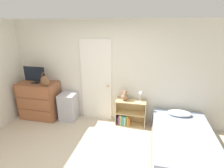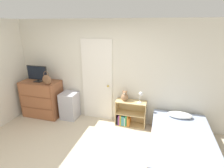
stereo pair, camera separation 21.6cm
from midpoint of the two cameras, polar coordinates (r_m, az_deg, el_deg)
The scene contains 10 objects.
wall_back at distance 4.40m, azimuth -1.27°, elevation 3.84°, with size 10.00×0.06×2.55m.
door_closed at distance 4.47m, azimuth -3.48°, elevation 1.00°, with size 0.79×0.09×2.10m.
dresser at distance 5.12m, azimuth -20.68°, elevation -4.45°, with size 1.01×0.56×0.99m.
tv at distance 4.89m, azimuth -22.09°, elevation 3.21°, with size 0.58×0.16×0.43m.
handbag at distance 4.57m, azimuth -19.26°, elevation 1.33°, with size 0.25×0.11×0.35m.
storage_bin at distance 4.82m, azimuth -12.38°, elevation -6.87°, with size 0.42×0.43×0.72m.
bookshelf at distance 4.47m, azimuth 6.68°, elevation -10.19°, with size 0.74×0.29×0.66m.
teddy_bear at distance 4.25m, azimuth 5.62°, elevation -4.02°, with size 0.17×0.17×0.26m.
desk_lamp at distance 4.14m, azimuth 10.82°, elevation -3.58°, with size 0.12×0.11×0.29m.
bed at distance 3.80m, azimuth 23.12°, elevation -17.94°, with size 1.16×1.95×0.58m.
Camera 2 is at (1.35, -2.04, 2.43)m, focal length 28.00 mm.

